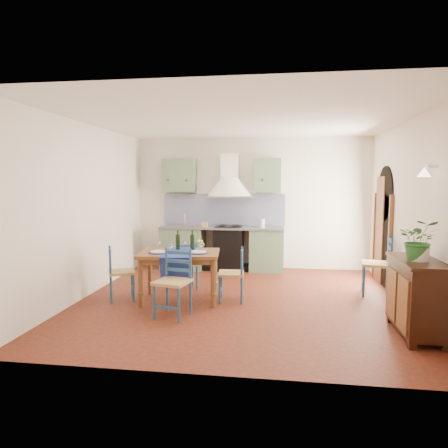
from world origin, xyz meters
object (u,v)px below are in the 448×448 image
(dining_table, at_px, (180,258))
(potted_plant, at_px, (419,240))
(chair_near, at_px, (174,282))
(sideboard, at_px, (417,294))

(dining_table, distance_m, potted_plant, 3.37)
(dining_table, bearing_deg, chair_near, -82.60)
(sideboard, xyz_separation_m, potted_plant, (-0.02, -0.05, 0.67))
(dining_table, xyz_separation_m, sideboard, (3.19, -0.99, -0.18))
(dining_table, xyz_separation_m, chair_near, (0.09, -0.71, -0.21))
(dining_table, xyz_separation_m, potted_plant, (3.17, -1.04, 0.49))
(dining_table, distance_m, chair_near, 0.75)
(chair_near, bearing_deg, potted_plant, -6.09)
(dining_table, bearing_deg, potted_plant, -18.19)
(dining_table, relative_size, sideboard, 1.24)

